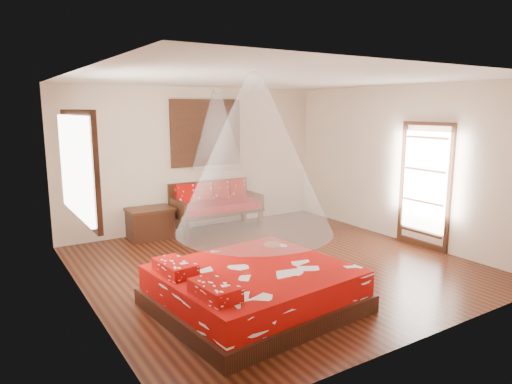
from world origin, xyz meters
TOP-DOWN VIEW (x-y plane):
  - room at (0.00, 0.00)m, footprint 5.54×5.54m
  - bed at (-1.10, -1.16)m, footprint 2.39×2.20m
  - daybed at (0.22, 2.38)m, footprint 1.75×0.78m
  - storage_chest at (-1.11, 2.45)m, footprint 0.85×0.63m
  - shutter_panel at (0.22, 2.72)m, footprint 1.52×0.06m
  - window_left at (-2.71, 0.20)m, footprint 0.10×1.74m
  - glazed_door at (2.72, -0.60)m, footprint 0.08×1.02m
  - wine_tray at (-0.39, -0.52)m, footprint 0.24×0.24m
  - mosquito_net_main at (-1.08, -1.16)m, footprint 1.84×1.84m
  - mosquito_net_daybed at (0.22, 2.25)m, footprint 0.98×0.98m

SIDE VIEW (x-z plane):
  - bed at x=-1.10m, z-range -0.07..0.58m
  - storage_chest at x=-1.11m, z-range 0.00..0.57m
  - daybed at x=0.22m, z-range 0.05..0.99m
  - wine_tray at x=-0.39m, z-range 0.45..0.65m
  - glazed_door at x=2.72m, z-range -0.01..2.15m
  - room at x=0.00m, z-range -0.02..2.82m
  - window_left at x=-2.71m, z-range 1.03..2.37m
  - mosquito_net_main at x=-1.08m, z-range 0.95..2.75m
  - shutter_panel at x=0.22m, z-range 1.24..2.56m
  - mosquito_net_daybed at x=0.22m, z-range 1.25..2.75m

